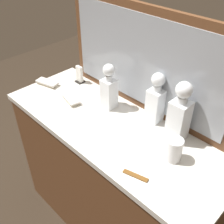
% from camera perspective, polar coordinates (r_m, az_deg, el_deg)
% --- Properties ---
extents(ground_plane, '(6.00, 6.00, 0.00)m').
position_cam_1_polar(ground_plane, '(2.09, 0.00, -22.20)').
color(ground_plane, '#2D2319').
extents(dresser, '(1.29, 0.50, 0.90)m').
position_cam_1_polar(dresser, '(1.71, 0.00, -14.37)').
color(dresser, brown).
rests_on(dresser, ground_plane).
extents(dresser_mirror, '(1.04, 0.03, 0.55)m').
position_cam_1_polar(dresser_mirror, '(1.39, 6.85, 10.54)').
color(dresser_mirror, brown).
rests_on(dresser_mirror, dresser).
extents(crystal_decanter_rear, '(0.08, 0.08, 0.27)m').
position_cam_1_polar(crystal_decanter_rear, '(1.38, 9.19, 2.04)').
color(crystal_decanter_rear, white).
rests_on(crystal_decanter_rear, dresser).
extents(crystal_decanter_left, '(0.07, 0.07, 0.26)m').
position_cam_1_polar(crystal_decanter_left, '(1.46, -0.64, 4.57)').
color(crystal_decanter_left, white).
rests_on(crystal_decanter_left, dresser).
extents(crystal_decanter_far_right, '(0.08, 0.08, 0.31)m').
position_cam_1_polar(crystal_decanter_far_right, '(1.28, 13.96, -1.01)').
color(crystal_decanter_far_right, white).
rests_on(crystal_decanter_far_right, dresser).
extents(crystal_tumbler_rear, '(0.07, 0.07, 0.11)m').
position_cam_1_polar(crystal_tumbler_rear, '(1.21, 12.90, -7.88)').
color(crystal_tumbler_rear, white).
rests_on(crystal_tumbler_rear, dresser).
extents(silver_brush_far_right, '(0.15, 0.10, 0.02)m').
position_cam_1_polar(silver_brush_far_right, '(1.76, -13.50, 5.99)').
color(silver_brush_far_right, '#B7A88C').
rests_on(silver_brush_far_right, dresser).
extents(silver_brush_front, '(0.15, 0.09, 0.02)m').
position_cam_1_polar(silver_brush_front, '(1.58, -8.69, 2.73)').
color(silver_brush_front, '#B7A88C').
rests_on(silver_brush_front, dresser).
extents(tortoiseshell_comb, '(0.11, 0.05, 0.01)m').
position_cam_1_polar(tortoiseshell_comb, '(1.15, 4.97, -13.23)').
color(tortoiseshell_comb, brown).
rests_on(tortoiseshell_comb, dresser).
extents(napkin_holder, '(0.05, 0.05, 0.11)m').
position_cam_1_polar(napkin_holder, '(1.74, -6.85, 7.65)').
color(napkin_holder, black).
rests_on(napkin_holder, dresser).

